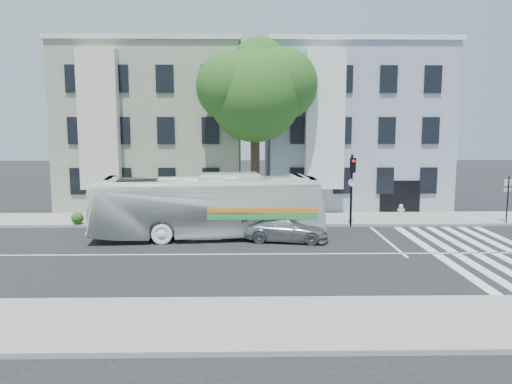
{
  "coord_description": "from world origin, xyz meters",
  "views": [
    {
      "loc": [
        -0.52,
        -21.77,
        5.74
      ],
      "look_at": [
        -0.05,
        3.09,
        2.4
      ],
      "focal_mm": 35.0,
      "sensor_mm": 36.0,
      "label": 1
    }
  ],
  "objects_px": {
    "traffic_signal": "(352,180)",
    "fire_hydrant": "(401,210)",
    "sedan": "(286,229)",
    "bus": "(208,206)"
  },
  "relations": [
    {
      "from": "sedan",
      "to": "bus",
      "type": "bearing_deg",
      "value": 86.97
    },
    {
      "from": "bus",
      "to": "sedan",
      "type": "distance_m",
      "value": 4.14
    },
    {
      "from": "bus",
      "to": "traffic_signal",
      "type": "xyz_separation_m",
      "value": [
        7.9,
        2.54,
        1.02
      ]
    },
    {
      "from": "fire_hydrant",
      "to": "bus",
      "type": "bearing_deg",
      "value": -156.71
    },
    {
      "from": "bus",
      "to": "fire_hydrant",
      "type": "relative_size",
      "value": 15.21
    },
    {
      "from": "traffic_signal",
      "to": "fire_hydrant",
      "type": "bearing_deg",
      "value": 19.41
    },
    {
      "from": "sedan",
      "to": "fire_hydrant",
      "type": "xyz_separation_m",
      "value": [
        7.59,
        5.83,
        -0.07
      ]
    },
    {
      "from": "sedan",
      "to": "fire_hydrant",
      "type": "distance_m",
      "value": 9.57
    },
    {
      "from": "traffic_signal",
      "to": "fire_hydrant",
      "type": "relative_size",
      "value": 5.32
    },
    {
      "from": "sedan",
      "to": "fire_hydrant",
      "type": "relative_size",
      "value": 5.48
    }
  ]
}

